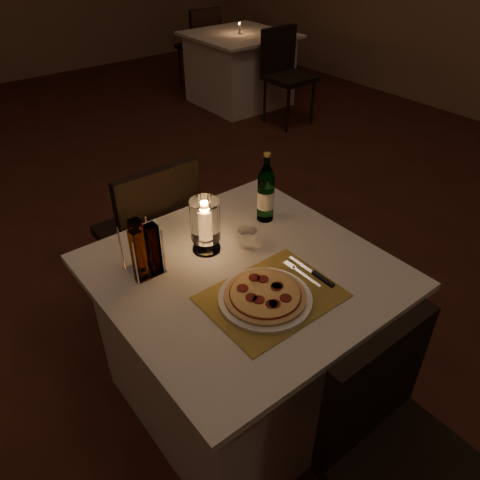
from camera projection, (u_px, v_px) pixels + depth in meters
floor at (187, 324)px, 2.53m from camera, size 8.00×10.00×0.02m
main_table at (243, 337)px, 1.94m from camera, size 1.00×1.00×0.74m
chair_near at (394, 439)px, 1.38m from camera, size 0.42×0.42×0.90m
chair_far at (152, 227)px, 2.29m from camera, size 0.42×0.42×0.90m
placemat at (272, 297)px, 1.60m from camera, size 0.45×0.34×0.00m
plate at (265, 298)px, 1.58m from camera, size 0.32×0.32×0.01m
pizza at (265, 295)px, 1.57m from camera, size 0.28×0.28×0.02m
fork at (299, 272)px, 1.70m from camera, size 0.02×0.18×0.00m
knife at (318, 276)px, 1.68m from camera, size 0.02×0.22×0.01m
tumbler at (247, 238)px, 1.82m from camera, size 0.08×0.08×0.08m
water_bottle at (266, 194)px, 1.93m from camera, size 0.07×0.07×0.30m
hurricane_candle at (205, 222)px, 1.75m from camera, size 0.11×0.11×0.22m
cruet_caddy at (143, 251)px, 1.65m from camera, size 0.12×0.12×0.21m
neighbor_table_right at (239, 69)px, 5.14m from camera, size 1.00×1.00×0.74m
neighbor_chair_ra at (284, 67)px, 4.59m from camera, size 0.42×0.42×0.90m
neighbor_chair_rb at (202, 40)px, 5.50m from camera, size 0.42×0.42×0.90m
neighbor_candle_right at (239, 28)px, 4.90m from camera, size 0.03×0.03×0.11m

